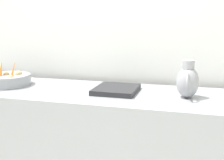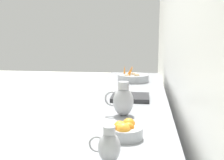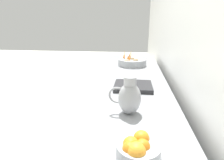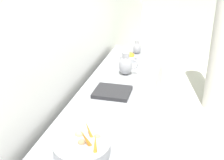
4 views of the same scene
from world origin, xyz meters
name	(u,v)px [view 4 (image 4 of 4)]	position (x,y,z in m)	size (l,w,h in m)	color
tile_wall_left	(82,22)	(-1.95, 0.61, 1.50)	(0.10, 8.29, 3.00)	white
prep_counter	(113,137)	(-1.48, 0.11, 0.47)	(0.71, 3.17, 0.94)	gray
vegetable_colander	(82,148)	(-1.48, -0.76, 0.98)	(0.38, 0.38, 0.20)	gray
orange_bowl	(129,57)	(-1.53, 1.08, 0.98)	(0.20, 0.20, 0.11)	#9EA0A5
metal_pitcher_tall	(126,65)	(-1.48, 0.65, 1.05)	(0.21, 0.15, 0.25)	#939399
metal_pitcher_short	(137,48)	(-1.48, 1.40, 1.02)	(0.15, 0.11, 0.18)	#939399
counter_sink_basin	(112,92)	(-1.50, 0.15, 0.95)	(0.34, 0.30, 0.04)	#232326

